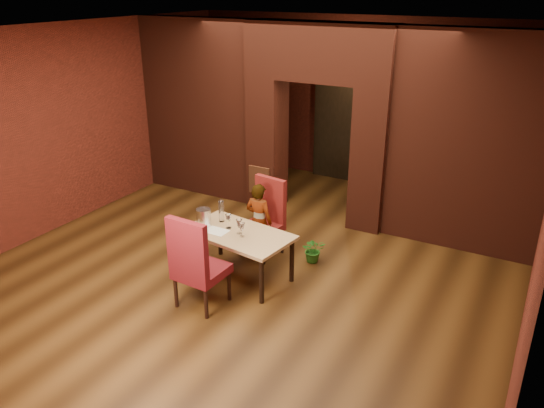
{
  "coord_description": "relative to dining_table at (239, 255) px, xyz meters",
  "views": [
    {
      "loc": [
        3.44,
        -5.79,
        3.76
      ],
      "look_at": [
        0.25,
        0.0,
        0.98
      ],
      "focal_mm": 35.0,
      "sensor_mm": 36.0,
      "label": 1
    }
  ],
  "objects": [
    {
      "name": "floor",
      "position": [
        0.02,
        0.44,
        -0.34
      ],
      "size": [
        8.0,
        8.0,
        0.0
      ],
      "primitive_type": "plane",
      "color": "#472B11",
      "rests_on": "ground"
    },
    {
      "name": "ceiling",
      "position": [
        0.02,
        0.44,
        2.86
      ],
      "size": [
        7.0,
        8.0,
        0.04
      ],
      "primitive_type": "cube",
      "color": "silver",
      "rests_on": "ground"
    },
    {
      "name": "wall_back",
      "position": [
        0.02,
        4.44,
        1.26
      ],
      "size": [
        7.0,
        0.04,
        3.2
      ],
      "primitive_type": "cube",
      "color": "maroon",
      "rests_on": "ground"
    },
    {
      "name": "wall_left",
      "position": [
        -3.48,
        0.44,
        1.26
      ],
      "size": [
        0.04,
        8.0,
        3.2
      ],
      "primitive_type": "cube",
      "color": "maroon",
      "rests_on": "ground"
    },
    {
      "name": "pillar_left",
      "position": [
        -0.93,
        2.44,
        0.81
      ],
      "size": [
        0.55,
        0.55,
        2.3
      ],
      "primitive_type": "cube",
      "color": "maroon",
      "rests_on": "ground"
    },
    {
      "name": "pillar_right",
      "position": [
        0.97,
        2.44,
        0.81
      ],
      "size": [
        0.55,
        0.55,
        2.3
      ],
      "primitive_type": "cube",
      "color": "maroon",
      "rests_on": "ground"
    },
    {
      "name": "lintel",
      "position": [
        0.02,
        2.44,
        2.41
      ],
      "size": [
        2.45,
        0.55,
        0.9
      ],
      "primitive_type": "cube",
      "color": "maroon",
      "rests_on": "ground"
    },
    {
      "name": "wing_wall_left",
      "position": [
        -2.34,
        2.44,
        1.26
      ],
      "size": [
        2.28,
        0.35,
        3.2
      ],
      "primitive_type": "cube",
      "color": "maroon",
      "rests_on": "ground"
    },
    {
      "name": "wing_wall_right",
      "position": [
        2.39,
        2.44,
        1.26
      ],
      "size": [
        2.28,
        0.35,
        3.2
      ],
      "primitive_type": "cube",
      "color": "maroon",
      "rests_on": "ground"
    },
    {
      "name": "vent_panel",
      "position": [
        -0.93,
        2.14,
        0.21
      ],
      "size": [
        0.4,
        0.03,
        0.5
      ],
      "primitive_type": "cube",
      "color": "#AD5932",
      "rests_on": "ground"
    },
    {
      "name": "rear_door",
      "position": [
        -0.38,
        4.38,
        0.71
      ],
      "size": [
        0.9,
        0.08,
        2.1
      ],
      "primitive_type": "cube",
      "color": "black",
      "rests_on": "ground"
    },
    {
      "name": "rear_door_frame",
      "position": [
        -0.38,
        4.34,
        0.71
      ],
      "size": [
        1.02,
        0.04,
        2.22
      ],
      "primitive_type": "cube",
      "color": "black",
      "rests_on": "ground"
    },
    {
      "name": "dining_table",
      "position": [
        0.0,
        0.0,
        0.0
      ],
      "size": [
        1.53,
        0.99,
        0.67
      ],
      "primitive_type": "cube",
      "rotation": [
        0.0,
        0.0,
        -0.14
      ],
      "color": "tan",
      "rests_on": "ground"
    },
    {
      "name": "chair_far",
      "position": [
        -0.06,
        0.72,
        0.24
      ],
      "size": [
        0.6,
        0.6,
        1.15
      ],
      "primitive_type": "cube",
      "rotation": [
        0.0,
        0.0,
        -0.16
      ],
      "color": "maroon",
      "rests_on": "ground"
    },
    {
      "name": "chair_near",
      "position": [
        -0.05,
        -0.78,
        0.28
      ],
      "size": [
        0.59,
        0.59,
        1.23
      ],
      "primitive_type": "cube",
      "rotation": [
        0.0,
        0.0,
        3.1
      ],
      "color": "maroon",
      "rests_on": "ground"
    },
    {
      "name": "person_seated",
      "position": [
        -0.06,
        0.64,
        0.23
      ],
      "size": [
        0.42,
        0.28,
        1.14
      ],
      "primitive_type": "imported",
      "rotation": [
        0.0,
        0.0,
        3.13
      ],
      "color": "silver",
      "rests_on": "ground"
    },
    {
      "name": "wine_glass_a",
      "position": [
        -0.19,
        0.05,
        0.44
      ],
      "size": [
        0.08,
        0.08,
        0.2
      ],
      "primitive_type": null,
      "color": "white",
      "rests_on": "dining_table"
    },
    {
      "name": "wine_glass_b",
      "position": [
        0.03,
        -0.02,
        0.44
      ],
      "size": [
        0.08,
        0.08,
        0.21
      ],
      "primitive_type": null,
      "color": "white",
      "rests_on": "dining_table"
    },
    {
      "name": "wine_glass_c",
      "position": [
        0.11,
        -0.08,
        0.44
      ],
      "size": [
        0.08,
        0.08,
        0.2
      ],
      "primitive_type": null,
      "color": "white",
      "rests_on": "dining_table"
    },
    {
      "name": "tasting_sheet",
      "position": [
        -0.28,
        -0.11,
        0.34
      ],
      "size": [
        0.31,
        0.23,
        0.0
      ],
      "primitive_type": "cube",
      "rotation": [
        0.0,
        0.0,
        -0.03
      ],
      "color": "silver",
      "rests_on": "dining_table"
    },
    {
      "name": "wine_bucket",
      "position": [
        -0.52,
        -0.05,
        0.46
      ],
      "size": [
        0.2,
        0.2,
        0.25
      ],
      "primitive_type": "cylinder",
      "color": "silver",
      "rests_on": "dining_table"
    },
    {
      "name": "water_bottle",
      "position": [
        -0.39,
        0.19,
        0.5
      ],
      "size": [
        0.08,
        0.08,
        0.32
      ],
      "primitive_type": "cylinder",
      "color": "silver",
      "rests_on": "dining_table"
    },
    {
      "name": "potted_plant",
      "position": [
        0.71,
        0.88,
        -0.15
      ],
      "size": [
        0.44,
        0.42,
        0.37
      ],
      "primitive_type": "imported",
      "rotation": [
        0.0,
        0.0,
        0.52
      ],
      "color": "#22641B",
      "rests_on": "ground"
    }
  ]
}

